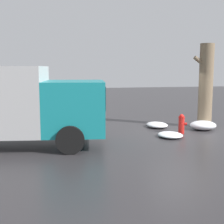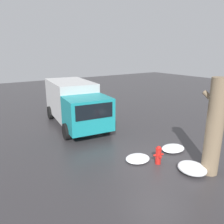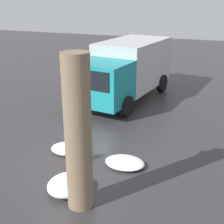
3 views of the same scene
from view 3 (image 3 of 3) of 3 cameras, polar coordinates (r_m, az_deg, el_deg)
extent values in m
plane|color=#333033|center=(9.74, -7.34, -9.40)|extent=(60.00, 60.00, 0.00)
cylinder|color=red|center=(9.58, -7.43, -7.71)|extent=(0.24, 0.24, 0.65)
cylinder|color=red|center=(9.42, -7.53, -5.81)|extent=(0.25, 0.25, 0.05)
sphere|color=red|center=(9.41, -7.54, -5.67)|extent=(0.21, 0.21, 0.21)
cylinder|color=red|center=(9.44, -8.21, -7.65)|extent=(0.13, 0.14, 0.11)
cylinder|color=red|center=(9.43, -6.73, -7.61)|extent=(0.12, 0.12, 0.09)
cylinder|color=red|center=(9.66, -8.15, -6.97)|extent=(0.12, 0.12, 0.09)
cylinder|color=#7F6B51|center=(7.10, -6.21, -4.24)|extent=(0.63, 0.63, 3.76)
cylinder|color=#7F6B51|center=(6.97, -5.48, 4.54)|extent=(0.72, 0.18, 0.57)
cube|color=teal|center=(13.32, -2.10, 5.39)|extent=(2.32, 2.65, 1.78)
cube|color=black|center=(12.40, -4.57, 5.88)|extent=(0.30, 2.01, 0.78)
cube|color=#BCBCBC|center=(15.99, 3.89, 8.89)|extent=(4.64, 2.96, 2.29)
cylinder|color=black|center=(13.11, 2.68, 1.05)|extent=(0.93, 0.40, 0.90)
cylinder|color=black|center=(14.29, -5.97, 2.63)|extent=(0.93, 0.40, 0.90)
cylinder|color=black|center=(16.79, 9.13, 5.23)|extent=(0.93, 0.40, 0.90)
cylinder|color=black|center=(17.72, 1.81, 6.31)|extent=(0.93, 0.40, 0.90)
ellipsoid|color=white|center=(8.45, -8.13, -13.01)|extent=(1.14, 1.03, 0.39)
ellipsoid|color=white|center=(9.52, 2.34, -9.22)|extent=(0.93, 1.21, 0.22)
ellipsoid|color=white|center=(10.46, -8.11, -6.62)|extent=(0.95, 1.11, 0.18)
camera|label=1|loc=(20.49, -30.39, 11.85)|focal=50.00mm
camera|label=2|loc=(10.69, -61.56, 9.00)|focal=35.00mm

